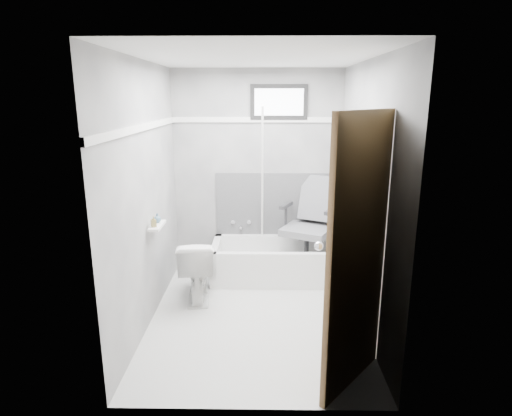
{
  "coord_description": "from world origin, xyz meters",
  "views": [
    {
      "loc": [
        0.06,
        -3.79,
        2.08
      ],
      "look_at": [
        0.0,
        0.35,
        1.0
      ],
      "focal_mm": 30.0,
      "sensor_mm": 36.0,
      "label": 1
    }
  ],
  "objects_px": {
    "door": "(408,274)",
    "soap_bottle_a": "(154,221)",
    "bathtub": "(276,261)",
    "soap_bottle_b": "(157,218)",
    "office_chair": "(307,224)",
    "toilet": "(197,269)"
  },
  "relations": [
    {
      "from": "soap_bottle_b",
      "to": "bathtub",
      "type": "bearing_deg",
      "value": 34.76
    },
    {
      "from": "office_chair",
      "to": "soap_bottle_b",
      "type": "relative_size",
      "value": 11.83
    },
    {
      "from": "office_chair",
      "to": "soap_bottle_a",
      "type": "relative_size",
      "value": 10.62
    },
    {
      "from": "toilet",
      "to": "soap_bottle_a",
      "type": "xyz_separation_m",
      "value": [
        -0.32,
        -0.41,
        0.64
      ]
    },
    {
      "from": "toilet",
      "to": "soap_bottle_a",
      "type": "bearing_deg",
      "value": 45.75
    },
    {
      "from": "soap_bottle_b",
      "to": "door",
      "type": "bearing_deg",
      "value": -36.06
    },
    {
      "from": "bathtub",
      "to": "soap_bottle_b",
      "type": "bearing_deg",
      "value": -145.24
    },
    {
      "from": "door",
      "to": "soap_bottle_a",
      "type": "xyz_separation_m",
      "value": [
        -1.92,
        1.26,
        -0.03
      ]
    },
    {
      "from": "soap_bottle_a",
      "to": "office_chair",
      "type": "bearing_deg",
      "value": 33.14
    },
    {
      "from": "door",
      "to": "soap_bottle_b",
      "type": "xyz_separation_m",
      "value": [
        -1.92,
        1.4,
        -0.04
      ]
    },
    {
      "from": "door",
      "to": "toilet",
      "type": "bearing_deg",
      "value": 133.88
    },
    {
      "from": "bathtub",
      "to": "office_chair",
      "type": "xyz_separation_m",
      "value": [
        0.35,
        0.04,
        0.44
      ]
    },
    {
      "from": "office_chair",
      "to": "soap_bottle_b",
      "type": "bearing_deg",
      "value": -124.54
    },
    {
      "from": "door",
      "to": "soap_bottle_b",
      "type": "relative_size",
      "value": 22.25
    },
    {
      "from": "bathtub",
      "to": "soap_bottle_a",
      "type": "height_order",
      "value": "soap_bottle_a"
    },
    {
      "from": "door",
      "to": "soap_bottle_b",
      "type": "distance_m",
      "value": 2.38
    },
    {
      "from": "bathtub",
      "to": "soap_bottle_b",
      "type": "height_order",
      "value": "soap_bottle_b"
    },
    {
      "from": "office_chair",
      "to": "bathtub",
      "type": "bearing_deg",
      "value": -146.87
    },
    {
      "from": "bathtub",
      "to": "door",
      "type": "distance_m",
      "value": 2.46
    },
    {
      "from": "bathtub",
      "to": "soap_bottle_b",
      "type": "xyz_separation_m",
      "value": [
        -1.17,
        -0.81,
        0.75
      ]
    },
    {
      "from": "toilet",
      "to": "bathtub",
      "type": "bearing_deg",
      "value": -153.29
    },
    {
      "from": "office_chair",
      "to": "soap_bottle_b",
      "type": "xyz_separation_m",
      "value": [
        -1.52,
        -0.86,
        0.31
      ]
    }
  ]
}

